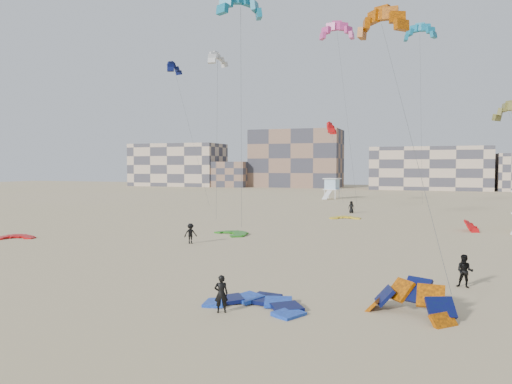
% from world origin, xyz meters
% --- Properties ---
extents(ground, '(320.00, 320.00, 0.00)m').
position_xyz_m(ground, '(0.00, 0.00, 0.00)').
color(ground, tan).
rests_on(ground, ground).
extents(kite_ground_blue, '(5.16, 5.35, 0.98)m').
position_xyz_m(kite_ground_blue, '(2.40, 2.07, 0.00)').
color(kite_ground_blue, blue).
rests_on(kite_ground_blue, ground).
extents(kite_ground_orange, '(5.43, 5.42, 4.08)m').
position_xyz_m(kite_ground_orange, '(9.35, 3.10, 0.00)').
color(kite_ground_orange, '#F36D00').
rests_on(kite_ground_orange, ground).
extents(kite_ground_red, '(4.38, 4.44, 0.81)m').
position_xyz_m(kite_ground_red, '(-25.92, 15.84, 0.00)').
color(kite_ground_red, red).
rests_on(kite_ground_red, ground).
extents(kite_ground_green, '(5.36, 5.39, 0.64)m').
position_xyz_m(kite_ground_green, '(-8.03, 24.92, 0.00)').
color(kite_ground_green, '#247818').
rests_on(kite_ground_green, ground).
extents(kite_ground_red_far, '(2.97, 2.88, 2.95)m').
position_xyz_m(kite_ground_red_far, '(14.28, 35.55, 0.00)').
color(kite_ground_red_far, red).
rests_on(kite_ground_red_far, ground).
extents(kite_ground_yellow, '(4.21, 4.36, 0.69)m').
position_xyz_m(kite_ground_yellow, '(0.01, 43.33, 0.00)').
color(kite_ground_yellow, yellow).
rests_on(kite_ground_yellow, ground).
extents(kitesurfer_main, '(0.75, 0.66, 1.73)m').
position_xyz_m(kitesurfer_main, '(1.20, 0.76, 0.87)').
color(kitesurfer_main, black).
rests_on(kitesurfer_main, ground).
extents(kitesurfer_b, '(1.02, 0.86, 1.83)m').
position_xyz_m(kitesurfer_b, '(12.00, 9.42, 0.92)').
color(kitesurfer_b, black).
rests_on(kitesurfer_b, ground).
extents(kitesurfer_c, '(1.26, 1.24, 1.74)m').
position_xyz_m(kitesurfer_c, '(-9.29, 18.53, 0.87)').
color(kitesurfer_c, black).
rests_on(kitesurfer_c, ground).
extents(kitesurfer_e, '(0.85, 0.55, 1.73)m').
position_xyz_m(kitesurfer_e, '(-0.32, 50.96, 0.86)').
color(kitesurfer_e, black).
rests_on(kitesurfer_e, ground).
extents(kite_fly_teal_a, '(5.58, 5.58, 21.01)m').
position_xyz_m(kite_fly_teal_a, '(-5.92, 21.87, 20.70)').
color(kite_fly_teal_a, '#1481A8').
rests_on(kite_fly_teal_a, ground).
extents(kite_fly_orange, '(7.83, 22.36, 18.78)m').
position_xyz_m(kite_fly_orange, '(6.09, 23.15, 18.45)').
color(kite_fly_orange, '#F36D00').
rests_on(kite_fly_orange, ground).
extents(kite_fly_grey, '(3.86, 6.99, 19.13)m').
position_xyz_m(kite_fly_grey, '(-13.38, 33.86, 18.94)').
color(kite_fly_grey, silver).
rests_on(kite_fly_grey, ground).
extents(kite_fly_pink, '(5.08, 7.41, 24.34)m').
position_xyz_m(kite_fly_pink, '(-1.55, 45.36, 23.98)').
color(kite_fly_pink, '#EC47B9').
rests_on(kite_fly_pink, ground).
extents(kite_fly_olive, '(5.75, 10.67, 12.44)m').
position_xyz_m(kite_fly_olive, '(17.55, 36.86, 12.13)').
color(kite_fly_olive, olive).
rests_on(kite_fly_olive, ground).
extents(kite_fly_navy, '(6.35, 3.22, 20.55)m').
position_xyz_m(kite_fly_navy, '(-24.11, 43.18, 20.33)').
color(kite_fly_navy, '#070744').
rests_on(kite_fly_navy, ground).
extents(kite_fly_teal_b, '(4.60, 7.03, 25.19)m').
position_xyz_m(kite_fly_teal_b, '(8.49, 52.50, 24.75)').
color(kite_fly_teal_b, '#1481A8').
rests_on(kite_fly_teal_b, ground).
extents(kite_fly_red, '(5.37, 8.96, 13.40)m').
position_xyz_m(kite_fly_red, '(-5.66, 63.71, 12.88)').
color(kite_fly_red, red).
rests_on(kite_fly_red, ground).
extents(lifeguard_tower_far, '(3.46, 6.01, 4.19)m').
position_xyz_m(lifeguard_tower_far, '(-8.62, 80.63, 2.08)').
color(lifeguard_tower_far, white).
rests_on(lifeguard_tower_far, ground).
extents(condo_west_a, '(30.00, 15.00, 14.00)m').
position_xyz_m(condo_west_a, '(-70.00, 130.00, 7.00)').
color(condo_west_a, '#C7AE92').
rests_on(condo_west_a, ground).
extents(condo_west_b, '(28.00, 14.00, 18.00)m').
position_xyz_m(condo_west_b, '(-30.00, 134.00, 9.00)').
color(condo_west_b, '#82614E').
rests_on(condo_west_b, ground).
extents(condo_mid, '(32.00, 16.00, 12.00)m').
position_xyz_m(condo_mid, '(10.00, 130.00, 6.00)').
color(condo_mid, '#C7AE92').
rests_on(condo_mid, ground).
extents(condo_fill_left, '(12.00, 10.00, 8.00)m').
position_xyz_m(condo_fill_left, '(-50.00, 128.00, 4.00)').
color(condo_fill_left, '#82614E').
rests_on(condo_fill_left, ground).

